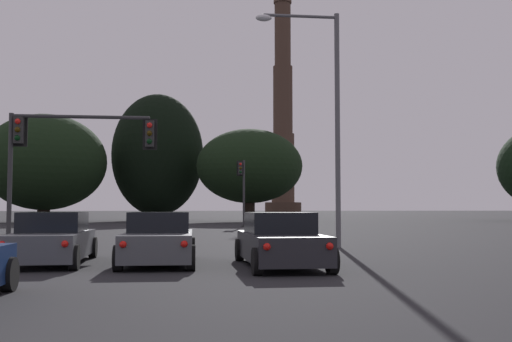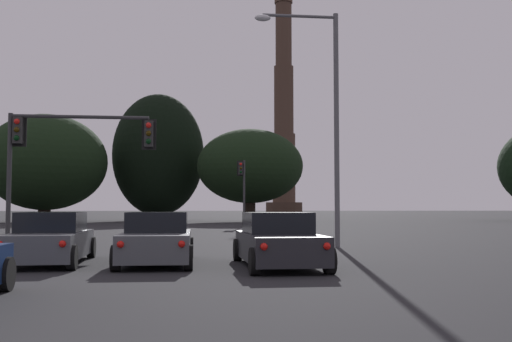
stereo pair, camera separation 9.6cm
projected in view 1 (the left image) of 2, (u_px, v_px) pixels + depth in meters
The scene contains 10 objects.
sedan_center_lane_front at pixel (159, 240), 16.58m from camera, with size 2.03×4.72×1.43m.
sedan_right_lane_front at pixel (280, 241), 15.76m from camera, with size 2.06×4.73×1.43m.
sedan_left_lane_front at pixel (52, 240), 16.60m from camera, with size 2.12×4.75×1.43m.
traffic_light_overhead_left at pixel (62, 145), 23.54m from camera, with size 5.84×0.50×5.25m.
traffic_light_far_right at pixel (242, 183), 49.01m from camera, with size 0.78×0.50×5.46m.
street_lamp at pixel (325, 104), 23.65m from camera, with size 3.37×0.36×9.30m.
smokestack at pixel (283, 130), 118.74m from camera, with size 7.16×7.16×43.34m.
treeline_far_right at pixel (250, 166), 67.10m from camera, with size 11.90×10.71×10.39m.
treeline_center_left at pixel (45, 162), 65.37m from camera, with size 13.33×12.00×11.80m.
treeline_center_right at pixel (158, 155), 72.22m from camera, with size 10.97×9.87×15.30m.
Camera 1 is at (0.79, -2.73, 1.55)m, focal length 42.00 mm.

